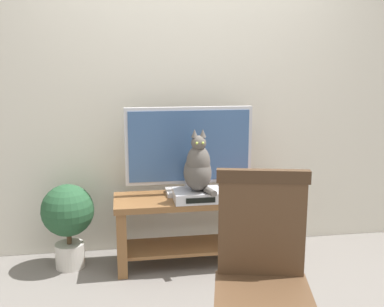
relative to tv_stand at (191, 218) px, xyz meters
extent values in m
plane|color=slate|center=(0.02, -0.65, -0.36)|extent=(12.00, 12.00, 0.00)
cube|color=beige|center=(0.02, 0.41, 1.04)|extent=(7.00, 0.12, 2.80)
cube|color=brown|center=(0.00, 0.00, 0.14)|extent=(1.13, 0.43, 0.04)
cube|color=brown|center=(-0.51, -0.16, -0.12)|extent=(0.07, 0.07, 0.47)
cube|color=brown|center=(0.51, -0.16, -0.12)|extent=(0.07, 0.07, 0.47)
cube|color=brown|center=(-0.51, 0.16, -0.12)|extent=(0.07, 0.07, 0.47)
cube|color=brown|center=(0.51, 0.16, -0.12)|extent=(0.07, 0.07, 0.47)
cube|color=brown|center=(0.00, 0.00, -0.22)|extent=(1.03, 0.35, 0.02)
cube|color=#B7B7BC|center=(0.00, 0.09, 0.18)|extent=(0.34, 0.20, 0.03)
cube|color=#B7B7BC|center=(0.00, 0.09, 0.22)|extent=(0.06, 0.04, 0.06)
cube|color=#B7B7BC|center=(0.00, 0.09, 0.53)|extent=(0.94, 0.05, 0.57)
cube|color=#385684|center=(0.00, 0.06, 0.53)|extent=(0.89, 0.01, 0.52)
sphere|color=#2672F2|center=(0.46, 0.06, 0.26)|extent=(0.01, 0.01, 0.01)
cube|color=#BCBCC1|center=(0.03, -0.09, 0.20)|extent=(0.34, 0.25, 0.07)
cube|color=black|center=(0.03, -0.22, 0.20)|extent=(0.21, 0.01, 0.04)
ellipsoid|color=#514C47|center=(0.03, -0.09, 0.37)|extent=(0.20, 0.25, 0.26)
ellipsoid|color=#514C47|center=(0.03, -0.12, 0.45)|extent=(0.17, 0.16, 0.24)
sphere|color=#514C47|center=(0.03, -0.13, 0.59)|extent=(0.11, 0.11, 0.11)
cone|color=#514C47|center=(0.00, -0.13, 0.66)|extent=(0.05, 0.05, 0.06)
cone|color=#514C47|center=(0.06, -0.13, 0.66)|extent=(0.05, 0.05, 0.06)
sphere|color=#B2C64C|center=(0.01, -0.18, 0.60)|extent=(0.02, 0.02, 0.02)
sphere|color=#B2C64C|center=(0.05, -0.18, 0.60)|extent=(0.02, 0.02, 0.02)
cylinder|color=#514C47|center=(0.09, -0.18, 0.26)|extent=(0.09, 0.20, 0.04)
cube|color=#513823|center=(0.08, -1.46, 0.14)|extent=(0.50, 0.50, 0.04)
cube|color=#513823|center=(0.12, -1.27, 0.41)|extent=(0.39, 0.13, 0.50)
cube|color=#412C1C|center=(0.12, -1.27, 0.63)|extent=(0.42, 0.14, 0.06)
cube|color=#2D2D33|center=(0.38, -0.02, 0.18)|extent=(0.24, 0.17, 0.04)
cube|color=#B2332D|center=(0.39, -0.04, 0.22)|extent=(0.25, 0.18, 0.04)
cylinder|color=beige|center=(-0.90, 0.07, -0.26)|extent=(0.21, 0.21, 0.18)
cylinder|color=#332319|center=(-0.90, 0.07, -0.18)|extent=(0.20, 0.20, 0.02)
cylinder|color=#4C3823|center=(-0.90, 0.07, -0.12)|extent=(0.04, 0.04, 0.10)
sphere|color=#234C2D|center=(-0.90, 0.07, 0.08)|extent=(0.38, 0.38, 0.38)
camera|label=1|loc=(-0.50, -3.14, 1.12)|focal=42.00mm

